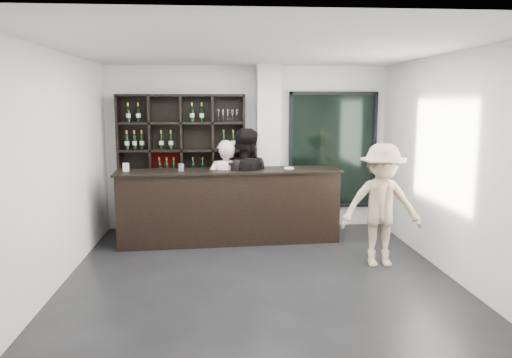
{
  "coord_description": "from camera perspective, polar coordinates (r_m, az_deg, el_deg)",
  "views": [
    {
      "loc": [
        -0.51,
        -6.19,
        2.27
      ],
      "look_at": [
        0.04,
        1.1,
        1.14
      ],
      "focal_mm": 35.0,
      "sensor_mm": 36.0,
      "label": 1
    }
  ],
  "objects": [
    {
      "name": "spit_cup",
      "position": [
        7.95,
        -8.55,
        1.32
      ],
      "size": [
        0.11,
        0.11,
        0.12
      ],
      "primitive_type": "cylinder",
      "rotation": [
        0.0,
        0.0,
        0.21
      ],
      "color": "#9FB3C4",
      "rests_on": "tasting_counter"
    },
    {
      "name": "glass_panel",
      "position": [
        9.16,
        8.75,
        3.26
      ],
      "size": [
        1.6,
        0.08,
        2.1
      ],
      "color": "black",
      "rests_on": "floor"
    },
    {
      "name": "tasting_counter",
      "position": [
        8.12,
        -3.07,
        -3.1
      ],
      "size": [
        3.6,
        0.74,
        1.19
      ],
      "rotation": [
        0.0,
        0.0,
        0.07
      ],
      "color": "black",
      "rests_on": "floor"
    },
    {
      "name": "structural_column",
      "position": [
        8.74,
        1.38,
        3.43
      ],
      "size": [
        0.4,
        0.4,
        2.9
      ],
      "primitive_type": "cube",
      "color": "silver",
      "rests_on": "floor"
    },
    {
      "name": "napkin_stack",
      "position": [
        8.17,
        3.74,
        1.26
      ],
      "size": [
        0.14,
        0.14,
        0.02
      ],
      "primitive_type": "cube",
      "rotation": [
        0.0,
        0.0,
        0.06
      ],
      "color": "white",
      "rests_on": "tasting_counter"
    },
    {
      "name": "taster_pink",
      "position": [
        8.17,
        -3.47,
        -1.34
      ],
      "size": [
        0.62,
        0.41,
        1.66
      ],
      "primitive_type": "imported",
      "rotation": [
        0.0,
        0.0,
        3.16
      ],
      "color": "beige",
      "rests_on": "floor"
    },
    {
      "name": "wine_glass",
      "position": [
        7.97,
        -2.93,
        1.64
      ],
      "size": [
        0.1,
        0.1,
        0.18
      ],
      "primitive_type": null,
      "rotation": [
        0.0,
        0.0,
        -0.41
      ],
      "color": "white",
      "rests_on": "tasting_counter"
    },
    {
      "name": "wine_shelf",
      "position": [
        8.84,
        -8.41,
        1.77
      ],
      "size": [
        2.2,
        0.35,
        2.4
      ],
      "primitive_type": null,
      "color": "black",
      "rests_on": "floor"
    },
    {
      "name": "card_stand",
      "position": [
        8.07,
        -14.64,
        1.3
      ],
      "size": [
        0.09,
        0.06,
        0.13
      ],
      "primitive_type": "cube",
      "rotation": [
        0.0,
        0.0,
        -0.12
      ],
      "color": "white",
      "rests_on": "tasting_counter"
    },
    {
      "name": "customer",
      "position": [
        7.1,
        14.16,
        -2.95
      ],
      "size": [
        1.14,
        0.7,
        1.71
      ],
      "primitive_type": "imported",
      "rotation": [
        0.0,
        0.0,
        -0.06
      ],
      "color": "tan",
      "rests_on": "floor"
    },
    {
      "name": "floor",
      "position": [
        6.62,
        0.41,
        -11.31
      ],
      "size": [
        5.0,
        5.5,
        0.01
      ],
      "primitive_type": "cube",
      "color": "black",
      "rests_on": "ground"
    },
    {
      "name": "taster_black",
      "position": [
        8.16,
        -1.35,
        -0.68
      ],
      "size": [
        0.97,
        0.79,
        1.85
      ],
      "primitive_type": "imported",
      "rotation": [
        0.0,
        0.0,
        3.03
      ],
      "color": "black",
      "rests_on": "floor"
    }
  ]
}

